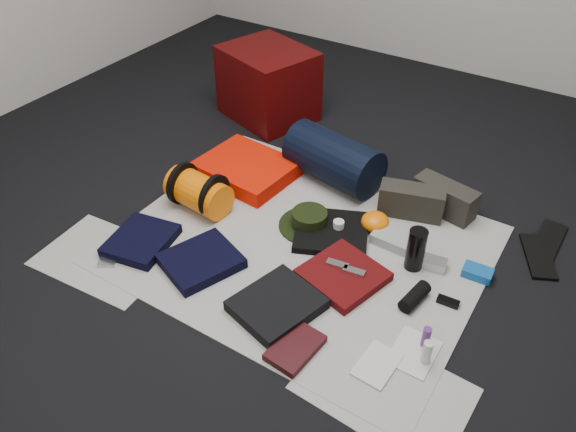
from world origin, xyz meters
The scene contains 37 objects.
floor centered at (0.00, 0.00, -0.01)m, with size 4.50×4.50×0.02m, color black.
newspaper_mat centered at (0.00, 0.00, 0.00)m, with size 1.60×1.30×0.01m, color beige.
newspaper_sheet_front_left centered at (-0.70, -0.55, 0.00)m, with size 0.58×0.40×0.00m, color beige.
newspaper_sheet_front_right centered at (0.65, -0.50, 0.00)m, with size 0.58×0.40×0.00m, color beige.
red_cabinet centered at (-0.82, 0.95, 0.22)m, with size 0.52×0.43×0.43m, color #430504.
sleeping_pad centered at (-0.54, 0.32, 0.05)m, with size 0.47×0.38×0.09m, color red.
stuff_sack centered at (-0.57, -0.03, 0.10)m, with size 0.18×0.18×0.31m, color orange.
sack_strap_left centered at (-0.67, -0.03, 0.11)m, with size 0.22×0.22×0.03m, color black.
sack_strap_right centered at (-0.47, -0.03, 0.11)m, with size 0.22×0.22×0.03m, color black.
navy_duffel centered at (-0.13, 0.54, 0.14)m, with size 0.26×0.26×0.50m, color black.
boonie_brim centered at (-0.04, 0.13, 0.01)m, with size 0.30×0.30×0.01m, color black.
boonie_crown centered at (-0.04, 0.13, 0.05)m, with size 0.17×0.17×0.07m, color black.
hiking_boot_left centered at (0.33, 0.48, 0.08)m, with size 0.31×0.12×0.15m, color #2C2922.
hiking_boot_right centered at (0.46, 0.59, 0.08)m, with size 0.31×0.12×0.15m, color #2C2922.
flip_flop_left centered at (0.95, 0.50, 0.01)m, with size 0.11×0.29×0.02m, color black.
flip_flop_right centered at (0.96, 0.64, 0.01)m, with size 0.11×0.29×0.02m, color black.
trousers_navy_a centered at (-0.62, -0.39, 0.03)m, with size 0.26×0.30×0.05m, color black.
trousers_navy_b centered at (-0.30, -0.35, 0.03)m, with size 0.27×0.31×0.05m, color black.
trousers_charcoal centered at (0.12, -0.39, 0.03)m, with size 0.28×0.32×0.05m, color black.
black_tshirt centered at (0.08, 0.13, 0.02)m, with size 0.34×0.31×0.03m, color black.
red_shirt centered at (0.27, -0.09, 0.03)m, with size 0.31×0.31×0.04m, color #4C0809.
orange_stuff_sack centered at (0.24, 0.28, 0.05)m, with size 0.13×0.13×0.09m, color orange.
first_aid_pouch centered at (0.36, 0.25, 0.03)m, with size 0.19×0.14×0.05m, color gray.
water_bottle centered at (0.49, 0.14, 0.11)m, with size 0.08×0.08×0.20m, color black.
speaker centered at (0.58, -0.06, 0.04)m, with size 0.06×0.06×0.16m, color black.
compact_camera centered at (0.57, 0.18, 0.03)m, with size 0.11×0.07×0.05m, color #B4B4B9.
cyan_case centered at (0.75, 0.23, 0.03)m, with size 0.12×0.08×0.04m, color #0F4E95.
toiletry_purple centered at (0.70, -0.25, 0.05)m, with size 0.03×0.03×0.10m, color #5A267A.
toiletry_clear centered at (0.73, -0.32, 0.06)m, with size 0.04×0.04×0.11m, color silver.
paperback_book centered at (0.29, -0.53, 0.02)m, with size 0.14×0.22×0.03m, color black.
map_booklet centered at (0.59, -0.43, 0.01)m, with size 0.13×0.19×0.01m, color beige.
map_printout centered at (0.68, -0.30, 0.01)m, with size 0.16×0.20×0.01m, color beige.
sunglasses centered at (0.70, 0.01, 0.02)m, with size 0.09×0.04×0.02m, color black.
key_cluster centered at (-0.67, -0.56, 0.01)m, with size 0.08×0.08×0.01m, color #B4B4B9.
tape_roll centered at (0.10, 0.16, 0.06)m, with size 0.05×0.05×0.04m, color silver.
energy_bar_a centered at (0.23, -0.07, 0.05)m, with size 0.10×0.04×0.01m, color #B4B4B9.
energy_bar_b centered at (0.31, -0.07, 0.05)m, with size 0.10×0.04×0.01m, color #B4B4B9.
Camera 1 is at (0.99, -1.67, 1.73)m, focal length 35.00 mm.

